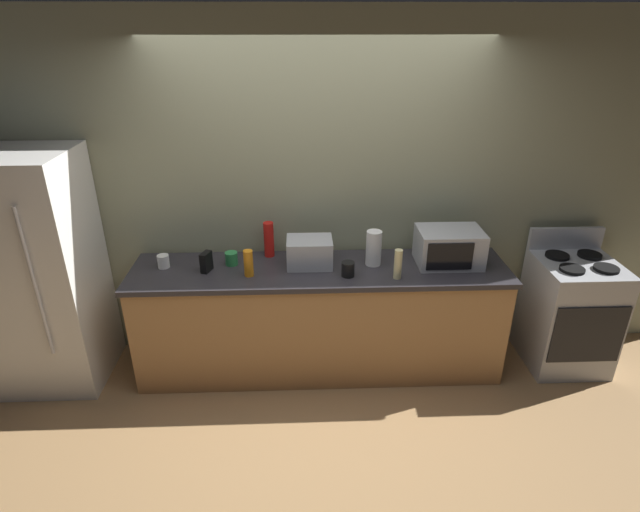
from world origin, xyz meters
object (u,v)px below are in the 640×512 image
at_px(mug_white, 163,261).
at_px(mug_black, 348,269).
at_px(bottle_dish_soap, 248,263).
at_px(bottle_hot_sauce, 269,239).
at_px(paper_towel_roll, 374,248).
at_px(cordless_phone, 206,262).
at_px(microwave, 449,247).
at_px(mug_green, 231,258).
at_px(stove_range, 569,312).
at_px(bottle_hand_soap, 398,264).
at_px(toaster_oven, 310,252).
at_px(refrigerator, 42,273).

distance_m(mug_white, mug_black, 1.38).
relative_size(bottle_dish_soap, bottle_hot_sauce, 0.71).
xyz_separation_m(paper_towel_roll, cordless_phone, (-1.25, -0.07, -0.06)).
height_order(microwave, mug_white, microwave).
distance_m(mug_green, mug_black, 0.89).
xyz_separation_m(microwave, cordless_phone, (-1.82, -0.06, -0.06)).
relative_size(stove_range, mug_black, 9.92).
bearing_deg(stove_range, bottle_hot_sauce, 174.36).
xyz_separation_m(paper_towel_roll, bottle_hand_soap, (0.14, -0.23, -0.02)).
bearing_deg(mug_black, toaster_oven, 144.71).
relative_size(stove_range, mug_green, 10.78).
height_order(microwave, toaster_oven, microwave).
bearing_deg(bottle_hot_sauce, bottle_hand_soap, -23.97).
height_order(toaster_oven, bottle_hot_sauce, bottle_hot_sauce).
distance_m(bottle_dish_soap, mug_white, 0.67).
distance_m(cordless_phone, mug_black, 1.04).
distance_m(refrigerator, bottle_hot_sauce, 1.68).
distance_m(microwave, toaster_oven, 1.06).
bearing_deg(microwave, bottle_dish_soap, -174.39).
bearing_deg(bottle_hand_soap, mug_white, 171.98).
relative_size(microwave, mug_white, 4.83).
distance_m(microwave, bottle_hand_soap, 0.49).
xyz_separation_m(microwave, toaster_oven, (-1.05, 0.01, -0.03)).
bearing_deg(mug_black, bottle_hot_sauce, 147.78).
distance_m(paper_towel_roll, bottle_hand_soap, 0.27).
distance_m(mug_green, mug_white, 0.51).
distance_m(toaster_oven, bottle_dish_soap, 0.47).
height_order(bottle_dish_soap, bottle_hand_soap, bottle_hand_soap).
bearing_deg(refrigerator, toaster_oven, 1.75).
xyz_separation_m(refrigerator, bottle_hot_sauce, (1.66, 0.24, 0.14)).
height_order(refrigerator, mug_black, refrigerator).
bearing_deg(mug_green, cordless_phone, -148.42).
bearing_deg(mug_white, bottle_dish_soap, -13.84).
height_order(microwave, mug_green, microwave).
relative_size(paper_towel_roll, mug_white, 2.72).
relative_size(stove_range, bottle_dish_soap, 5.43).
xyz_separation_m(paper_towel_roll, mug_black, (-0.21, -0.18, -0.08)).
bearing_deg(bottle_hot_sauce, toaster_oven, -29.36).
relative_size(refrigerator, mug_black, 16.53).
xyz_separation_m(refrigerator, bottle_dish_soap, (1.53, -0.10, 0.10)).
distance_m(refrigerator, mug_green, 1.38).
height_order(refrigerator, mug_green, refrigerator).
relative_size(toaster_oven, mug_black, 3.12).
height_order(bottle_hand_soap, mug_green, bottle_hand_soap).
bearing_deg(mug_black, bottle_dish_soap, 177.27).
bearing_deg(bottle_hand_soap, mug_black, 172.27).
bearing_deg(toaster_oven, microwave, -0.66).
xyz_separation_m(bottle_dish_soap, bottle_hot_sauce, (0.13, 0.34, 0.04)).
bearing_deg(refrigerator, bottle_hot_sauce, 8.09).
bearing_deg(cordless_phone, bottle_hand_soap, 12.67).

